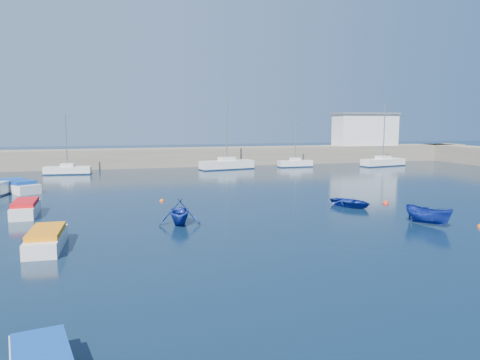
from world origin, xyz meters
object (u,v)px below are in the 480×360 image
object	(u,v)px
sailboat_5	(68,170)
dinghy_left	(180,212)
sailboat_8	(383,162)
motorboat_2	(17,186)
harbor_office	(365,130)
dinghy_center	(351,202)
dinghy_right	(429,216)
sailboat_7	(295,163)
motorboat_0	(46,239)
sailboat_6	(227,164)
motorboat_1	(25,208)

from	to	relation	value
sailboat_5	dinghy_left	world-z (taller)	sailboat_5
sailboat_5	sailboat_8	size ratio (longest dim) A/B	0.81
motorboat_2	harbor_office	bearing A→B (deg)	-9.05
sailboat_5	dinghy_center	size ratio (longest dim) A/B	2.17
dinghy_right	sailboat_8	bearing A→B (deg)	39.26
sailboat_7	sailboat_8	bearing A→B (deg)	-98.81
sailboat_7	harbor_office	bearing A→B (deg)	-66.53
sailboat_8	motorboat_0	distance (m)	54.24
harbor_office	sailboat_6	xyz separation A→B (m)	(-24.96, -6.58, -4.44)
motorboat_1	dinghy_left	bearing A→B (deg)	-30.91
sailboat_6	dinghy_right	distance (m)	37.18
motorboat_1	sailboat_8	bearing A→B (deg)	28.54
sailboat_8	dinghy_right	bearing A→B (deg)	139.35
dinghy_center	motorboat_0	bearing A→B (deg)	171.78
sailboat_8	motorboat_1	distance (m)	50.87
harbor_office	sailboat_7	xyz separation A→B (m)	(-14.77, -6.22, -4.57)
sailboat_5	motorboat_0	world-z (taller)	sailboat_5
sailboat_7	motorboat_0	size ratio (longest dim) A/B	1.43
harbor_office	dinghy_center	distance (m)	43.33
motorboat_0	motorboat_2	size ratio (longest dim) A/B	0.81
motorboat_2	sailboat_7	bearing A→B (deg)	-8.74
sailboat_7	sailboat_8	xyz separation A→B (m)	(12.91, -2.15, 0.06)
harbor_office	dinghy_left	size ratio (longest dim) A/B	3.29
sailboat_7	motorboat_2	size ratio (longest dim) A/B	1.16
sailboat_8	motorboat_0	xyz separation A→B (m)	(-41.91, -34.43, -0.10)
harbor_office	sailboat_6	distance (m)	26.19
motorboat_2	dinghy_center	xyz separation A→B (m)	(25.90, -15.31, -0.19)
sailboat_6	motorboat_0	bearing A→B (deg)	141.46
motorboat_1	dinghy_center	world-z (taller)	motorboat_1
sailboat_8	dinghy_center	bearing A→B (deg)	131.64
sailboat_5	sailboat_8	xyz separation A→B (m)	(43.50, -1.15, 0.04)
sailboat_6	dinghy_left	bearing A→B (deg)	149.60
dinghy_right	dinghy_left	bearing A→B (deg)	141.31
sailboat_8	motorboat_0	bearing A→B (deg)	117.69
sailboat_5	dinghy_left	xyz separation A→B (m)	(9.03, -31.82, 0.26)
sailboat_8	sailboat_5	bearing A→B (deg)	76.77
dinghy_center	dinghy_left	bearing A→B (deg)	165.62
motorboat_2	sailboat_8	bearing A→B (deg)	-17.24
harbor_office	dinghy_left	world-z (taller)	harbor_office
sailboat_6	dinghy_center	xyz separation A→B (m)	(2.14, -29.95, -0.31)
sailboat_7	motorboat_0	world-z (taller)	sailboat_7
harbor_office	motorboat_0	xyz separation A→B (m)	(-43.77, -42.80, -4.62)
sailboat_6	sailboat_7	world-z (taller)	sailboat_6
dinghy_center	dinghy_right	world-z (taller)	dinghy_right
motorboat_2	dinghy_right	xyz separation A→B (m)	(27.38, -22.37, 0.07)
motorboat_1	motorboat_2	xyz separation A→B (m)	(-2.52, 12.11, 0.04)
sailboat_6	sailboat_8	distance (m)	23.16
motorboat_1	dinghy_right	world-z (taller)	dinghy_right
motorboat_1	motorboat_0	bearing A→B (deg)	-76.49
motorboat_2	dinghy_center	distance (m)	30.09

